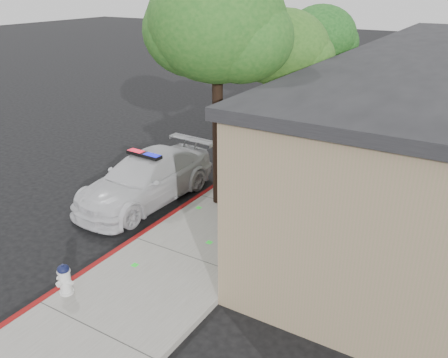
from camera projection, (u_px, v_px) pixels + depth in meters
ground at (134, 242)px, 11.97m from camera, size 120.00×120.00×0.00m
sidewalk at (243, 209)px, 13.54m from camera, size 3.20×60.00×0.15m
red_curb at (200, 197)px, 14.27m from camera, size 0.14×60.00×0.16m
police_car at (146, 178)px, 13.98m from camera, size 2.27×5.06×1.56m
fire_hydrant at (65, 279)px, 9.63m from camera, size 0.40×0.35×0.71m
street_tree_near at (217, 28)px, 11.87m from camera, size 3.99×3.63×6.65m
street_tree_mid at (284, 53)px, 14.24m from camera, size 3.04×2.82×5.38m
street_tree_far at (321, 39)px, 18.32m from camera, size 2.83×2.90×5.29m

